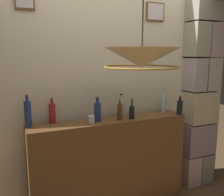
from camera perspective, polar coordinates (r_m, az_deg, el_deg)
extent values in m
cube|color=beige|center=(2.88, -2.30, 1.09)|extent=(3.68, 0.08, 2.69)
cube|color=brown|center=(2.66, -19.67, 20.27)|extent=(0.19, 0.03, 0.14)
cube|color=beige|center=(2.64, -19.64, 20.34)|extent=(0.16, 0.01, 0.11)
cube|color=brown|center=(3.14, 9.96, 19.09)|extent=(0.24, 0.03, 0.21)
cube|color=silver|center=(3.13, 10.13, 19.12)|extent=(0.21, 0.01, 0.18)
cube|color=#D0ABA1|center=(3.72, 17.11, -15.38)|extent=(0.22, 0.32, 0.42)
cube|color=gray|center=(3.87, 19.78, -14.56)|extent=(0.21, 0.32, 0.42)
cube|color=gray|center=(3.63, 18.88, -8.68)|extent=(0.45, 0.32, 0.42)
cube|color=#C2B591|center=(3.52, 19.30, -1.89)|extent=(0.41, 0.32, 0.42)
cube|color=#AC9C9E|center=(3.38, 18.31, 5.23)|extent=(0.19, 0.32, 0.42)
cube|color=#B1A999|center=(3.53, 21.09, 5.27)|extent=(0.22, 0.32, 0.42)
cube|color=gray|center=(3.37, 18.74, 12.68)|extent=(0.22, 0.32, 0.42)
cube|color=#AB9194|center=(3.53, 21.57, 12.38)|extent=(0.20, 0.32, 0.42)
cube|color=gray|center=(3.50, 20.67, 19.73)|extent=(0.45, 0.32, 0.42)
cube|color=brown|center=(2.91, -0.40, -15.39)|extent=(1.79, 0.32, 1.09)
cylinder|color=maroon|center=(2.64, -13.71, -3.50)|extent=(0.07, 0.07, 0.20)
cylinder|color=maroon|center=(2.61, -13.83, -0.71)|extent=(0.03, 0.03, 0.06)
cylinder|color=#B7932D|center=(2.61, -13.86, 0.06)|extent=(0.03, 0.03, 0.01)
cylinder|color=black|center=(3.03, 15.43, -2.17)|extent=(0.07, 0.07, 0.17)
cylinder|color=black|center=(3.01, 15.52, -0.22)|extent=(0.03, 0.03, 0.04)
cylinder|color=maroon|center=(3.00, 15.55, 0.29)|extent=(0.03, 0.03, 0.01)
cylinder|color=brown|center=(2.69, 1.80, -3.22)|extent=(0.06, 0.06, 0.18)
cylinder|color=brown|center=(2.67, 1.81, -0.81)|extent=(0.02, 0.02, 0.05)
cylinder|color=#B7932D|center=(2.66, 1.82, -0.16)|extent=(0.02, 0.02, 0.01)
cylinder|color=navy|center=(2.64, -3.39, -3.29)|extent=(0.07, 0.07, 0.20)
cylinder|color=navy|center=(2.61, -3.42, -0.48)|extent=(0.03, 0.03, 0.06)
cylinder|color=#B7932D|center=(2.60, -3.43, 0.34)|extent=(0.04, 0.04, 0.01)
cylinder|color=navy|center=(2.56, -18.96, -3.59)|extent=(0.07, 0.07, 0.26)
cylinder|color=navy|center=(2.53, -19.16, -0.18)|extent=(0.03, 0.03, 0.05)
cylinder|color=maroon|center=(2.52, -19.21, 0.53)|extent=(0.03, 0.03, 0.01)
cylinder|color=black|center=(2.74, 4.61, -3.41)|extent=(0.06, 0.06, 0.14)
cylinder|color=black|center=(2.72, 4.65, -1.19)|extent=(0.02, 0.02, 0.08)
cylinder|color=maroon|center=(2.71, 4.66, -0.27)|extent=(0.02, 0.02, 0.01)
cylinder|color=silver|center=(2.82, 2.09, -2.43)|extent=(0.07, 0.07, 0.19)
cylinder|color=silver|center=(2.80, 2.11, 0.12)|extent=(0.03, 0.03, 0.06)
cylinder|color=black|center=(2.79, 2.12, 0.86)|extent=(0.03, 0.03, 0.01)
cylinder|color=#A4D9E0|center=(3.10, 11.97, -1.22)|extent=(0.05, 0.05, 0.22)
cylinder|color=#A4D9E0|center=(3.07, 12.08, 1.48)|extent=(0.02, 0.02, 0.07)
cylinder|color=#B7932D|center=(3.07, 12.11, 2.26)|extent=(0.02, 0.02, 0.01)
cylinder|color=silver|center=(2.58, -4.80, -4.99)|extent=(0.07, 0.07, 0.08)
cone|color=beige|center=(2.03, 7.01, 9.29)|extent=(0.62, 0.62, 0.16)
cylinder|color=black|center=(2.04, 7.19, 17.13)|extent=(0.01, 0.01, 0.40)
torus|color=#AD8433|center=(2.03, 6.96, 7.19)|extent=(0.62, 0.62, 0.02)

